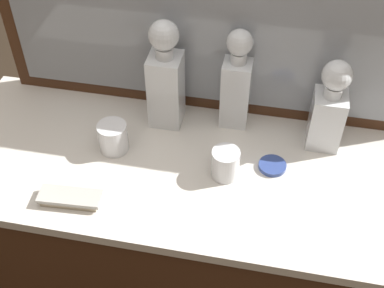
% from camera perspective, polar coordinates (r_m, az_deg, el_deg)
% --- Properties ---
extents(dresser, '(1.32, 0.53, 0.89)m').
position_cam_1_polar(dresser, '(1.70, -0.00, -12.64)').
color(dresser, '#472816').
rests_on(dresser, ground_plane).
extents(dresser_mirror, '(1.17, 0.03, 0.59)m').
position_cam_1_polar(dresser_mirror, '(1.35, 2.07, 13.70)').
color(dresser_mirror, '#472816').
rests_on(dresser_mirror, dresser).
extents(crystal_decanter_rear, '(0.09, 0.09, 0.32)m').
position_cam_1_polar(crystal_decanter_rear, '(1.40, -2.91, 6.68)').
color(crystal_decanter_rear, white).
rests_on(crystal_decanter_rear, dresser).
extents(crystal_decanter_far_left, '(0.08, 0.08, 0.27)m').
position_cam_1_polar(crystal_decanter_far_left, '(1.39, 14.79, 3.36)').
color(crystal_decanter_far_left, white).
rests_on(crystal_decanter_far_left, dresser).
extents(crystal_decanter_right, '(0.08, 0.08, 0.30)m').
position_cam_1_polar(crystal_decanter_right, '(1.41, 4.91, 6.28)').
color(crystal_decanter_right, white).
rests_on(crystal_decanter_right, dresser).
extents(crystal_tumbler_front, '(0.07, 0.07, 0.08)m').
position_cam_1_polar(crystal_tumbler_front, '(1.31, 3.70, -2.29)').
color(crystal_tumbler_front, white).
rests_on(crystal_tumbler_front, dresser).
extents(crystal_tumbler_far_right, '(0.08, 0.08, 0.08)m').
position_cam_1_polar(crystal_tumbler_far_right, '(1.39, -8.70, 0.62)').
color(crystal_tumbler_far_right, white).
rests_on(crystal_tumbler_far_right, dresser).
extents(silver_brush_right, '(0.16, 0.07, 0.02)m').
position_cam_1_polar(silver_brush_right, '(1.30, -13.29, -5.83)').
color(silver_brush_right, '#B7A88C').
rests_on(silver_brush_right, dresser).
extents(porcelain_dish, '(0.07, 0.07, 0.01)m').
position_cam_1_polar(porcelain_dish, '(1.36, 8.87, -2.39)').
color(porcelain_dish, '#33478C').
rests_on(porcelain_dish, dresser).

